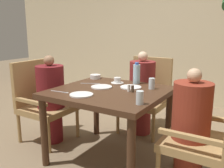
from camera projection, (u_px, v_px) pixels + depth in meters
name	position (u px, v px, depth m)	size (l,w,h in m)	color
ground_plane	(110.00, 158.00, 2.63)	(16.00, 16.00, 0.00)	#7A664C
wall_back	(183.00, 24.00, 4.34)	(8.00, 0.06, 2.80)	beige
dining_table	(109.00, 100.00, 2.49)	(1.07, 1.00, 0.74)	#422819
chair_left_side	(42.00, 99.00, 3.01)	(0.55, 0.55, 0.96)	#A88451
diner_in_left_chair	(51.00, 98.00, 2.93)	(0.32, 0.32, 1.04)	maroon
chair_far_side	(147.00, 93.00, 3.29)	(0.55, 0.55, 0.96)	#A88451
diner_in_far_chair	(142.00, 92.00, 3.16)	(0.32, 0.32, 1.06)	maroon
chair_right_side	(209.00, 134.00, 2.03)	(0.55, 0.55, 0.96)	#A88451
diner_in_right_chair	(191.00, 127.00, 2.10)	(0.32, 0.32, 1.03)	maroon
plate_main_left	(131.00, 87.00, 2.55)	(0.22, 0.22, 0.01)	white
plate_main_right	(102.00, 87.00, 2.57)	(0.22, 0.22, 0.01)	white
plate_dessert_center	(81.00, 95.00, 2.27)	(0.22, 0.22, 0.01)	white
teacup_with_saucer	(117.00, 81.00, 2.76)	(0.14, 0.14, 0.07)	white
bowl_small	(95.00, 77.00, 3.01)	(0.13, 0.13, 0.05)	white
water_bottle	(137.00, 74.00, 2.72)	(0.08, 0.08, 0.23)	#A3C6DB
glass_tall_near	(152.00, 84.00, 2.49)	(0.06, 0.06, 0.11)	silver
glass_tall_mid	(140.00, 98.00, 1.99)	(0.06, 0.06, 0.11)	silver
salt_shaker	(129.00, 88.00, 2.39)	(0.03, 0.03, 0.07)	white
pepper_shaker	(133.00, 89.00, 2.37)	(0.03, 0.03, 0.07)	#4C3D2D
fork_beside_plate	(61.00, 92.00, 2.38)	(0.20, 0.04, 0.00)	silver
knife_beside_plate	(91.00, 83.00, 2.74)	(0.20, 0.11, 0.00)	silver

